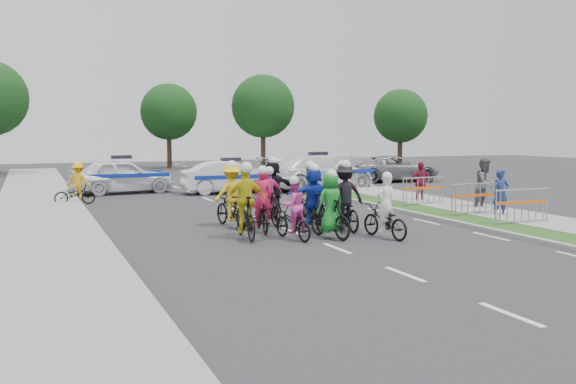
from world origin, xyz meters
name	(u,v)px	position (x,y,z in m)	size (l,w,h in m)	color
ground	(337,249)	(0.00, 0.00, 0.00)	(90.00, 90.00, 0.00)	#28282B
curb_right	(405,212)	(5.10, 5.00, 0.06)	(0.20, 60.00, 0.12)	gray
grass_strip	(422,211)	(5.80, 5.00, 0.06)	(1.20, 60.00, 0.11)	#264616
sidewalk_right	(465,208)	(7.60, 5.00, 0.07)	(2.40, 60.00, 0.13)	gray
sidewalk_left	(44,232)	(-6.50, 5.00, 0.07)	(3.00, 60.00, 0.13)	gray
rider_0	(385,216)	(1.84, 0.88, 0.59)	(0.87, 1.81, 1.77)	black
rider_1	(330,211)	(0.49, 1.41, 0.71)	(0.85, 1.81, 1.83)	black
rider_2	(293,216)	(-0.49, 1.60, 0.63)	(0.85, 1.72, 1.68)	black
rider_3	(246,210)	(-1.60, 2.15, 0.77)	(1.05, 1.97, 2.03)	black
rider_4	(344,203)	(1.49, 2.54, 0.77)	(1.15, 2.01, 2.00)	black
rider_5	(313,203)	(0.63, 2.79, 0.80)	(1.53, 1.83, 1.91)	black
rider_6	(262,210)	(-0.79, 3.18, 0.62)	(0.96, 1.91, 1.86)	black
rider_7	(340,199)	(1.91, 3.63, 0.75)	(0.85, 1.88, 1.94)	black
rider_8	(309,200)	(1.16, 4.28, 0.71)	(0.92, 1.96, 1.92)	black
rider_9	(268,202)	(-0.18, 4.25, 0.69)	(0.92, 1.72, 1.77)	black
rider_10	(231,201)	(-1.32, 4.31, 0.76)	(1.18, 2.02, 1.97)	black
rider_11	(272,193)	(0.47, 5.63, 0.83)	(1.65, 1.97, 2.00)	black
police_car_0	(122,176)	(-2.93, 15.85, 0.78)	(1.85, 4.59, 1.56)	white
police_car_1	(231,177)	(1.66, 14.08, 0.73)	(1.54, 4.42, 1.45)	white
police_car_2	(318,172)	(6.01, 14.09, 0.83)	(2.33, 5.72, 1.66)	white
civilian_sedan	(360,169)	(10.21, 17.66, 0.72)	(2.01, 4.94, 1.43)	#BDBCC2
civilian_suv	(393,169)	(11.96, 17.02, 0.72)	(2.38, 5.16, 1.43)	gray
spectator_0	(501,194)	(7.29, 2.80, 0.79)	(0.58, 0.38, 1.59)	navy
spectator_1	(485,184)	(8.20, 4.69, 0.93)	(0.91, 0.71, 1.86)	#525356
spectator_2	(420,182)	(7.34, 7.45, 0.81)	(0.95, 0.40, 1.62)	maroon
marshal_hiviz	(78,181)	(-4.92, 14.10, 0.76)	(0.98, 0.56, 1.52)	#EDAB0C
barrier_0	(522,208)	(6.70, 1.18, 0.56)	(2.00, 0.50, 1.12)	#A5A8AD
barrier_1	(474,200)	(6.70, 3.38, 0.56)	(2.00, 0.50, 1.12)	#A5A8AD
barrier_2	(423,192)	(6.70, 6.31, 0.56)	(2.00, 0.50, 1.12)	#A5A8AD
cone_0	(314,193)	(3.70, 9.43, 0.34)	(0.40, 0.40, 0.70)	#F24C0C
cone_1	(350,186)	(6.62, 11.95, 0.34)	(0.40, 0.40, 0.70)	#F24C0C
parked_bike	(75,194)	(-5.21, 12.10, 0.40)	(0.53, 1.51, 0.79)	black
tree_1	(263,106)	(9.00, 30.00, 4.54)	(4.55, 4.55, 6.82)	#382619
tree_2	(400,116)	(18.00, 26.00, 3.83)	(3.85, 3.85, 5.77)	#382619
tree_4	(169,112)	(3.00, 34.00, 4.19)	(4.20, 4.20, 6.30)	#382619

